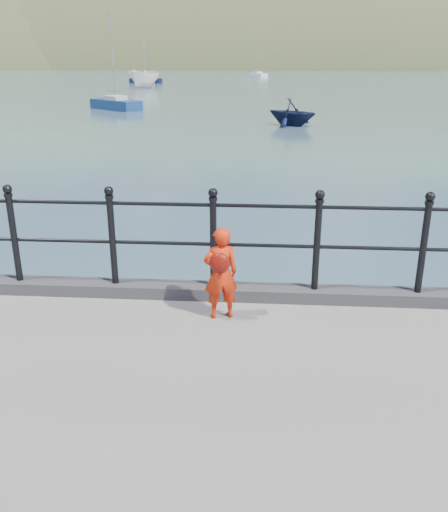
# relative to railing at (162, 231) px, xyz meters

# --- Properties ---
(ground) EXTENTS (600.00, 600.00, 0.00)m
(ground) POSITION_rel_railing_xyz_m (-0.00, 0.15, -1.82)
(ground) COLOR #2D4251
(ground) RESTS_ON ground
(kerb) EXTENTS (60.00, 0.30, 0.15)m
(kerb) POSITION_rel_railing_xyz_m (-0.00, -0.00, -0.75)
(kerb) COLOR #28282B
(kerb) RESTS_ON quay
(railing) EXTENTS (18.11, 0.11, 1.20)m
(railing) POSITION_rel_railing_xyz_m (0.00, 0.00, 0.00)
(railing) COLOR black
(railing) RESTS_ON kerb
(far_shore) EXTENTS (830.00, 200.00, 156.00)m
(far_shore) POSITION_rel_railing_xyz_m (38.34, 239.56, -24.39)
(far_shore) COLOR #333A21
(far_shore) RESTS_ON ground
(child) EXTENTS (0.44, 0.36, 1.04)m
(child) POSITION_rel_railing_xyz_m (0.73, -0.52, -0.29)
(child) COLOR red
(child) RESTS_ON quay
(launch_white) EXTENTS (3.87, 6.20, 2.25)m
(launch_white) POSITION_rel_railing_xyz_m (-13.75, 62.82, -0.70)
(launch_white) COLOR white
(launch_white) RESTS_ON ground
(launch_navy) EXTENTS (3.85, 3.73, 1.55)m
(launch_navy) POSITION_rel_railing_xyz_m (2.66, 25.86, -1.05)
(launch_navy) COLOR black
(launch_navy) RESTS_ON ground
(sailboat_deep) EXTENTS (3.91, 5.19, 7.72)m
(sailboat_deep) POSITION_rel_railing_xyz_m (-0.55, 102.45, -1.48)
(sailboat_deep) COLOR white
(sailboat_deep) RESTS_ON ground
(sailboat_port) EXTENTS (4.52, 4.16, 6.97)m
(sailboat_port) POSITION_rel_railing_xyz_m (-9.98, 35.01, -1.48)
(sailboat_port) COLOR navy
(sailboat_port) RESTS_ON ground
(sailboat_left) EXTENTS (4.89, 2.39, 6.88)m
(sailboat_left) POSITION_rel_railing_xyz_m (-16.59, 76.66, -1.48)
(sailboat_left) COLOR black
(sailboat_left) RESTS_ON ground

